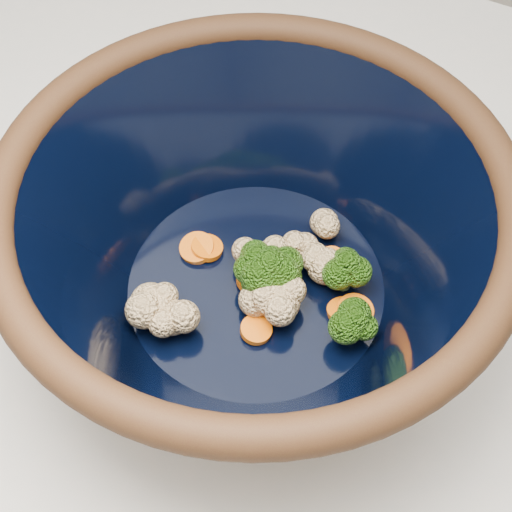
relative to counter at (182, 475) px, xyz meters
The scene contains 3 objects.
counter is the anchor object (origin of this frame).
mixing_bowl 0.56m from the counter, 31.95° to the left, with size 0.46×0.46×0.18m.
vegetable_pile 0.52m from the counter, 27.82° to the left, with size 0.19×0.18×0.05m.
Camera 1 is at (0.25, -0.24, 1.45)m, focal length 50.00 mm.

